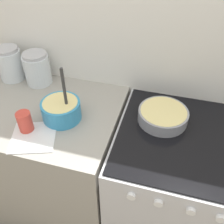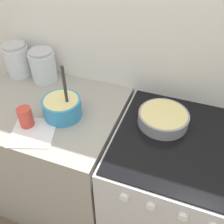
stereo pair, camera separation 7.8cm
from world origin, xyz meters
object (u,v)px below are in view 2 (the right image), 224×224
object	(u,v)px
storage_jar_middle	(43,68)
tin_can	(26,117)
storage_jar_left	(18,62)
stove	(168,191)
mixing_bowl	(62,107)
baking_pan	(163,118)

from	to	relation	value
storage_jar_middle	tin_can	size ratio (longest dim) A/B	1.82
storage_jar_left	tin_can	world-z (taller)	storage_jar_left
storage_jar_middle	tin_can	bearing A→B (deg)	-70.40
storage_jar_middle	tin_can	xyz separation A→B (m)	(0.15, -0.42, -0.03)
stove	storage_jar_left	distance (m)	1.27
stove	storage_jar_middle	xyz separation A→B (m)	(-0.93, 0.24, 0.55)
mixing_bowl	storage_jar_middle	size ratio (longest dim) A/B	1.54
storage_jar_left	storage_jar_middle	world-z (taller)	storage_jar_left
mixing_bowl	tin_can	distance (m)	0.19
storage_jar_middle	storage_jar_left	bearing A→B (deg)	180.00
baking_pan	stove	bearing A→B (deg)	-36.76
baking_pan	tin_can	size ratio (longest dim) A/B	2.33
baking_pan	tin_can	distance (m)	0.71
stove	baking_pan	bearing A→B (deg)	143.24
baking_pan	storage_jar_left	xyz separation A→B (m)	(-1.00, 0.15, 0.06)
tin_can	storage_jar_left	bearing A→B (deg)	129.27
mixing_bowl	tin_can	world-z (taller)	mixing_bowl
mixing_bowl	storage_jar_left	xyz separation A→B (m)	(-0.48, 0.28, 0.03)
stove	tin_can	world-z (taller)	tin_can
storage_jar_left	storage_jar_middle	distance (m)	0.19
stove	storage_jar_left	size ratio (longest dim) A/B	4.32
mixing_bowl	storage_jar_middle	distance (m)	0.40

